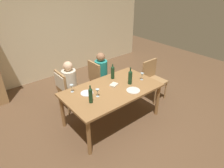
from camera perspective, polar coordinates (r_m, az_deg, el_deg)
The scene contains 17 objects.
ground_plane at distance 4.14m, azimuth -0.00°, elevation -10.21°, with size 10.00×10.00×0.00m, color brown.
rear_room_partition at distance 5.73m, azimuth -18.19°, elevation 14.79°, with size 6.40×0.12×2.70m, color beige.
dining_table at distance 3.76m, azimuth -0.00°, elevation -2.35°, with size 1.84×1.05×0.74m.
chair_far_left at distance 4.22m, azimuth -13.56°, elevation -0.57°, with size 0.46×0.44×0.92m.
chair_far_right at distance 4.63m, azimuth -3.99°, elevation 2.11°, with size 0.44×0.44×0.92m.
chair_right_end at distance 4.70m, azimuth 11.65°, elevation 2.01°, with size 0.44×0.44×0.92m.
person_woman_host at distance 4.25m, azimuth -11.86°, elevation 0.64°, with size 0.34×0.30×1.11m.
person_man_bearded at distance 4.64m, azimuth -2.90°, elevation 3.70°, with size 0.34×0.29×1.10m.
wine_bottle_tall_green at distance 3.27m, azimuth -6.24°, elevation -3.17°, with size 0.07×0.07×0.32m.
wine_bottle_dark_red at distance 3.84m, azimuth 5.29°, elevation 2.06°, with size 0.08×0.08×0.35m.
wine_bottle_short_olive at distance 4.03m, azimuth 0.20°, elevation 3.50°, with size 0.08×0.08×0.32m.
wine_glass_near_left at distance 4.04m, azimuth 8.72°, elevation 2.61°, with size 0.07×0.07×0.15m.
wine_glass_centre at distance 3.44m, azimuth -4.24°, elevation -2.11°, with size 0.07×0.07×0.15m.
wine_glass_near_right at distance 3.64m, azimuth -11.61°, elevation -0.80°, with size 0.07×0.07×0.15m.
dinner_plate_host at distance 3.59m, azimuth -7.29°, elevation -2.66°, with size 0.23×0.23×0.01m, color white.
dinner_plate_guest_left at distance 3.67m, azimuth 6.17°, elevation -1.85°, with size 0.25×0.25×0.01m, color silver.
folded_napkin at distance 3.82m, azimuth 0.55°, elevation -0.22°, with size 0.16×0.12×0.03m, color beige.
Camera 1 is at (-2.04, -2.48, 2.61)m, focal length 31.52 mm.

